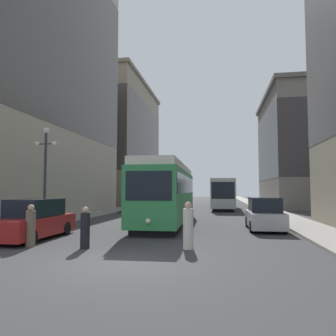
{
  "coord_description": "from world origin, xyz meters",
  "views": [
    {
      "loc": [
        3.04,
        -9.53,
        2.24
      ],
      "look_at": [
        -0.15,
        10.02,
        3.59
      ],
      "focal_mm": 34.64,
      "sensor_mm": 36.0,
      "label": 1
    }
  ],
  "objects_px": {
    "parked_car_left_mid": "(34,220)",
    "transit_bus": "(224,193)",
    "parked_car_right_far": "(265,215)",
    "parked_car_left_far": "(137,204)",
    "pedestrian_crossing_near": "(188,227)",
    "pedestrian_on_sidewalk": "(31,227)",
    "streetcar": "(168,192)",
    "parked_car_left_near": "(152,201)",
    "pedestrian_crossing_far": "(85,229)",
    "lamp_post_left_near": "(45,161)"
  },
  "relations": [
    {
      "from": "parked_car_left_far",
      "to": "pedestrian_on_sidewalk",
      "type": "distance_m",
      "value": 20.38
    },
    {
      "from": "parked_car_left_mid",
      "to": "parked_car_right_far",
      "type": "distance_m",
      "value": 12.09
    },
    {
      "from": "streetcar",
      "to": "pedestrian_crossing_far",
      "type": "relative_size",
      "value": 8.45
    },
    {
      "from": "pedestrian_crossing_far",
      "to": "parked_car_left_mid",
      "type": "bearing_deg",
      "value": -129.74
    },
    {
      "from": "pedestrian_on_sidewalk",
      "to": "pedestrian_crossing_near",
      "type": "bearing_deg",
      "value": 60.07
    },
    {
      "from": "parked_car_left_far",
      "to": "pedestrian_crossing_near",
      "type": "height_order",
      "value": "parked_car_left_far"
    },
    {
      "from": "parked_car_left_mid",
      "to": "parked_car_left_far",
      "type": "xyz_separation_m",
      "value": [
        -0.0,
        18.43,
        -0.0
      ]
    },
    {
      "from": "parked_car_right_far",
      "to": "parked_car_left_far",
      "type": "relative_size",
      "value": 0.94
    },
    {
      "from": "transit_bus",
      "to": "parked_car_left_far",
      "type": "bearing_deg",
      "value": -142.88
    },
    {
      "from": "transit_bus",
      "to": "parked_car_left_far",
      "type": "height_order",
      "value": "transit_bus"
    },
    {
      "from": "streetcar",
      "to": "pedestrian_crossing_far",
      "type": "height_order",
      "value": "streetcar"
    },
    {
      "from": "parked_car_left_mid",
      "to": "pedestrian_crossing_far",
      "type": "height_order",
      "value": "parked_car_left_mid"
    },
    {
      "from": "pedestrian_on_sidewalk",
      "to": "parked_car_left_near",
      "type": "bearing_deg",
      "value": 147.41
    },
    {
      "from": "streetcar",
      "to": "parked_car_right_far",
      "type": "relative_size",
      "value": 3.1
    },
    {
      "from": "parked_car_right_far",
      "to": "parked_car_left_far",
      "type": "distance_m",
      "value": 17.17
    },
    {
      "from": "parked_car_left_far",
      "to": "pedestrian_on_sidewalk",
      "type": "relative_size",
      "value": 2.78
    },
    {
      "from": "pedestrian_on_sidewalk",
      "to": "parked_car_right_far",
      "type": "bearing_deg",
      "value": 90.98
    },
    {
      "from": "streetcar",
      "to": "parked_car_right_far",
      "type": "distance_m",
      "value": 6.55
    },
    {
      "from": "parked_car_left_mid",
      "to": "parked_car_right_far",
      "type": "relative_size",
      "value": 1.15
    },
    {
      "from": "pedestrian_crossing_near",
      "to": "parked_car_right_far",
      "type": "bearing_deg",
      "value": 70.12
    },
    {
      "from": "pedestrian_crossing_near",
      "to": "pedestrian_crossing_far",
      "type": "height_order",
      "value": "pedestrian_crossing_near"
    },
    {
      "from": "parked_car_right_far",
      "to": "pedestrian_on_sidewalk",
      "type": "distance_m",
      "value": 12.18
    },
    {
      "from": "parked_car_left_mid",
      "to": "pedestrian_crossing_far",
      "type": "distance_m",
      "value": 3.85
    },
    {
      "from": "parked_car_left_far",
      "to": "pedestrian_on_sidewalk",
      "type": "bearing_deg",
      "value": -90.48
    },
    {
      "from": "parked_car_left_far",
      "to": "parked_car_left_near",
      "type": "bearing_deg",
      "value": 86.63
    },
    {
      "from": "parked_car_left_far",
      "to": "pedestrian_crossing_far",
      "type": "bearing_deg",
      "value": -84.1
    },
    {
      "from": "streetcar",
      "to": "pedestrian_on_sidewalk",
      "type": "bearing_deg",
      "value": -114.1
    },
    {
      "from": "parked_car_left_mid",
      "to": "parked_car_left_far",
      "type": "relative_size",
      "value": 1.08
    },
    {
      "from": "transit_bus",
      "to": "pedestrian_crossing_far",
      "type": "distance_m",
      "value": 27.4
    },
    {
      "from": "pedestrian_crossing_far",
      "to": "parked_car_right_far",
      "type": "bearing_deg",
      "value": 123.66
    },
    {
      "from": "parked_car_left_near",
      "to": "parked_car_left_far",
      "type": "height_order",
      "value": "same"
    },
    {
      "from": "parked_car_left_mid",
      "to": "pedestrian_crossing_far",
      "type": "relative_size",
      "value": 3.14
    },
    {
      "from": "transit_bus",
      "to": "pedestrian_crossing_far",
      "type": "relative_size",
      "value": 7.24
    },
    {
      "from": "transit_bus",
      "to": "pedestrian_crossing_near",
      "type": "bearing_deg",
      "value": -92.47
    },
    {
      "from": "pedestrian_crossing_near",
      "to": "pedestrian_on_sidewalk",
      "type": "distance_m",
      "value": 6.25
    },
    {
      "from": "parked_car_left_mid",
      "to": "pedestrian_crossing_near",
      "type": "distance_m",
      "value": 7.39
    },
    {
      "from": "streetcar",
      "to": "parked_car_left_near",
      "type": "height_order",
      "value": "streetcar"
    },
    {
      "from": "parked_car_left_far",
      "to": "lamp_post_left_near",
      "type": "distance_m",
      "value": 14.8
    },
    {
      "from": "parked_car_left_near",
      "to": "parked_car_left_mid",
      "type": "relative_size",
      "value": 0.92
    },
    {
      "from": "parked_car_right_far",
      "to": "pedestrian_crossing_near",
      "type": "xyz_separation_m",
      "value": [
        -3.67,
        -6.59,
        -0.01
      ]
    },
    {
      "from": "transit_bus",
      "to": "pedestrian_crossing_far",
      "type": "xyz_separation_m",
      "value": [
        -5.49,
        -26.82,
        -1.2
      ]
    },
    {
      "from": "parked_car_right_far",
      "to": "parked_car_left_far",
      "type": "height_order",
      "value": "same"
    },
    {
      "from": "parked_car_left_mid",
      "to": "lamp_post_left_near",
      "type": "height_order",
      "value": "lamp_post_left_near"
    },
    {
      "from": "streetcar",
      "to": "pedestrian_crossing_far",
      "type": "distance_m",
      "value": 9.79
    },
    {
      "from": "streetcar",
      "to": "pedestrian_on_sidewalk",
      "type": "xyz_separation_m",
      "value": [
        -3.95,
        -9.54,
        -1.32
      ]
    },
    {
      "from": "parked_car_left_mid",
      "to": "transit_bus",
      "type": "bearing_deg",
      "value": 69.69
    },
    {
      "from": "lamp_post_left_near",
      "to": "pedestrian_crossing_far",
      "type": "bearing_deg",
      "value": -49.11
    },
    {
      "from": "pedestrian_crossing_near",
      "to": "pedestrian_on_sidewalk",
      "type": "height_order",
      "value": "pedestrian_crossing_near"
    },
    {
      "from": "transit_bus",
      "to": "pedestrian_on_sidewalk",
      "type": "distance_m",
      "value": 27.94
    },
    {
      "from": "streetcar",
      "to": "lamp_post_left_near",
      "type": "distance_m",
      "value": 7.95
    }
  ]
}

